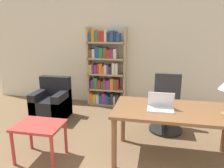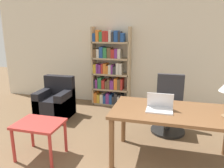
{
  "view_description": "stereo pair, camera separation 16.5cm",
  "coord_description": "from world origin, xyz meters",
  "px_view_note": "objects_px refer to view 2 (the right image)",
  "views": [
    {
      "loc": [
        0.14,
        -0.52,
        1.81
      ],
      "look_at": [
        -0.49,
        2.52,
        1.0
      ],
      "focal_mm": 35.0,
      "sensor_mm": 36.0,
      "label": 1
    },
    {
      "loc": [
        0.3,
        -0.48,
        1.81
      ],
      "look_at": [
        -0.49,
        2.52,
        1.0
      ],
      "focal_mm": 35.0,
      "sensor_mm": 36.0,
      "label": 2
    }
  ],
  "objects_px": {
    "desk": "(174,117)",
    "side_table_blue": "(39,128)",
    "laptop": "(160,107)",
    "armchair": "(56,103)",
    "office_chair": "(169,107)",
    "bookshelf": "(110,70)"
  },
  "relations": [
    {
      "from": "laptop",
      "to": "side_table_blue",
      "type": "distance_m",
      "value": 1.68
    },
    {
      "from": "bookshelf",
      "to": "armchair",
      "type": "bearing_deg",
      "value": -131.52
    },
    {
      "from": "office_chair",
      "to": "side_table_blue",
      "type": "distance_m",
      "value": 2.19
    },
    {
      "from": "side_table_blue",
      "to": "bookshelf",
      "type": "xyz_separation_m",
      "value": [
        0.36,
        2.39,
        0.41
      ]
    },
    {
      "from": "desk",
      "to": "bookshelf",
      "type": "xyz_separation_m",
      "value": [
        -1.44,
        2.02,
        0.2
      ]
    },
    {
      "from": "office_chair",
      "to": "bookshelf",
      "type": "bearing_deg",
      "value": 142.65
    },
    {
      "from": "side_table_blue",
      "to": "armchair",
      "type": "relative_size",
      "value": 0.77
    },
    {
      "from": "armchair",
      "to": "side_table_blue",
      "type": "bearing_deg",
      "value": -69.26
    },
    {
      "from": "laptop",
      "to": "armchair",
      "type": "distance_m",
      "value": 2.44
    },
    {
      "from": "armchair",
      "to": "laptop",
      "type": "bearing_deg",
      "value": -26.47
    },
    {
      "from": "office_chair",
      "to": "bookshelf",
      "type": "relative_size",
      "value": 0.55
    },
    {
      "from": "desk",
      "to": "bookshelf",
      "type": "height_order",
      "value": "bookshelf"
    },
    {
      "from": "side_table_blue",
      "to": "armchair",
      "type": "height_order",
      "value": "armchair"
    },
    {
      "from": "laptop",
      "to": "armchair",
      "type": "height_order",
      "value": "laptop"
    },
    {
      "from": "office_chair",
      "to": "laptop",
      "type": "bearing_deg",
      "value": -97.46
    },
    {
      "from": "office_chair",
      "to": "desk",
      "type": "bearing_deg",
      "value": -86.44
    },
    {
      "from": "laptop",
      "to": "office_chair",
      "type": "distance_m",
      "value": 1.08
    },
    {
      "from": "desk",
      "to": "office_chair",
      "type": "xyz_separation_m",
      "value": [
        -0.06,
        0.97,
        -0.22
      ]
    },
    {
      "from": "laptop",
      "to": "armchair",
      "type": "bearing_deg",
      "value": 153.53
    },
    {
      "from": "armchair",
      "to": "bookshelf",
      "type": "xyz_separation_m",
      "value": [
        0.88,
        1.0,
        0.56
      ]
    },
    {
      "from": "desk",
      "to": "side_table_blue",
      "type": "xyz_separation_m",
      "value": [
        -1.8,
        -0.36,
        -0.21
      ]
    },
    {
      "from": "office_chair",
      "to": "side_table_blue",
      "type": "xyz_separation_m",
      "value": [
        -1.74,
        -1.33,
        0.01
      ]
    }
  ]
}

